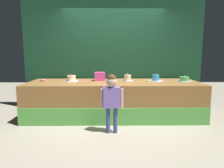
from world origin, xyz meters
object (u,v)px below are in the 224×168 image
object	(u,v)px
pink_box	(100,76)
cake_far_left	(71,79)
cake_center_left	(128,78)
child_figure	(112,96)
donut	(43,80)
cake_far_right	(184,79)
cake_center_right	(156,78)

from	to	relation	value
pink_box	cake_far_left	size ratio (longest dim) A/B	0.74
cake_center_left	pink_box	bearing A→B (deg)	176.04
child_figure	donut	bearing A→B (deg)	144.64
pink_box	cake_far_right	distance (m)	1.93
child_figure	cake_far_left	bearing A→B (deg)	129.93
cake_far_left	cake_center_right	distance (m)	1.93
child_figure	cake_far_left	world-z (taller)	child_figure
donut	cake_far_right	xyz separation A→B (m)	(3.21, -0.05, 0.02)
child_figure	donut	xyz separation A→B (m)	(-1.55, 1.10, 0.13)
donut	cake_center_right	size ratio (longest dim) A/B	0.39
cake_center_left	cake_center_right	size ratio (longest dim) A/B	0.76
child_figure	cake_center_left	size ratio (longest dim) A/B	4.00
cake_far_left	cake_center_right	size ratio (longest dim) A/B	0.94
pink_box	cake_center_left	distance (m)	0.64
cake_far_right	cake_center_left	bearing A→B (deg)	177.37
cake_center_right	pink_box	bearing A→B (deg)	177.66
cake_far_left	cake_center_left	size ratio (longest dim) A/B	1.23
pink_box	cake_center_right	xyz separation A→B (m)	(1.28, -0.05, -0.04)
pink_box	donut	distance (m)	1.29
pink_box	cake_center_right	world-z (taller)	pink_box
cake_center_right	cake_far_right	distance (m)	0.64
cake_far_left	cake_center_left	world-z (taller)	cake_center_left
donut	pink_box	bearing A→B (deg)	2.40
cake_far_left	cake_center_left	xyz separation A→B (m)	(1.28, 0.02, 0.00)
cake_far_right	donut	bearing A→B (deg)	179.12
child_figure	cake_center_right	xyz separation A→B (m)	(1.02, 1.10, 0.16)
cake_center_left	cake_far_right	size ratio (longest dim) A/B	0.76
donut	cake_far_right	world-z (taller)	cake_far_right
cake_far_left	cake_center_right	bearing A→B (deg)	0.49
cake_center_right	cake_far_left	bearing A→B (deg)	-179.51
child_figure	cake_far_right	distance (m)	1.97
child_figure	cake_center_left	world-z (taller)	child_figure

